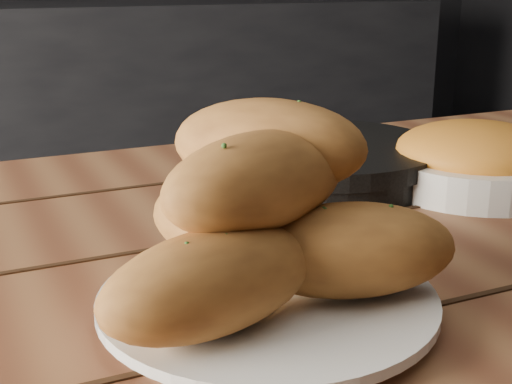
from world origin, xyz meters
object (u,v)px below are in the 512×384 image
Objects in this scene: plate at (267,303)px; bowl at (476,160)px; bread_rolls at (264,217)px; skillet at (322,159)px; table at (363,355)px.

bowl reaches higher than plate.
bread_rolls is 0.38m from skillet.
table is 4.95× the size of bread_rolls.
table is 0.22m from bread_rolls.
plate is 1.14× the size of bowl.
skillet reaches higher than plate.
bowl reaches higher than table.
bowl is at bearing 27.58° from bread_rolls.
table is 0.18m from plate.
table is 0.29m from skillet.
plate is 0.07m from bread_rolls.
plate is 0.59× the size of skillet.
plate is at bearing -125.81° from skillet.
bowl is at bearing -38.09° from skillet.
plate is 0.88× the size of bread_rolls.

